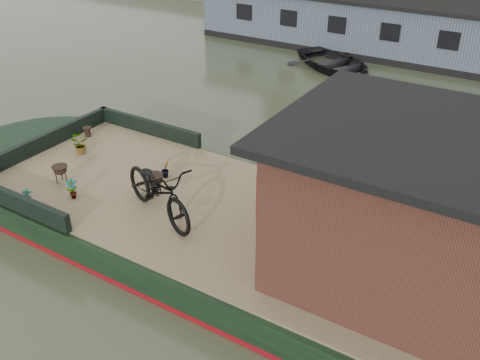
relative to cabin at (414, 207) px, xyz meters
The scene contains 15 objects.
ground 2.88m from the cabin, behind, with size 120.00×120.00×0.00m, color #2B3421.
houseboat_hull 3.87m from the cabin, behind, with size 14.01×4.02×0.60m.
houseboat_deck 2.52m from the cabin, behind, with size 11.80×3.80×0.05m, color #8C7E57.
bow_bulwark 7.33m from the cabin, behind, with size 3.00×4.00×0.35m.
cabin is the anchor object (origin of this frame).
bicycle 4.30m from the cabin, behind, with size 0.72×2.07×1.09m, color black.
potted_plant_a 6.17m from the cabin, 169.66° to the right, with size 0.22×0.15×0.41m, color #A04A2D.
potted_plant_b 5.15m from the cabin, behind, with size 0.19×0.15×0.35m, color maroon.
potted_plant_c 7.36m from the cabin, behind, with size 0.37×0.32×0.41m, color brown.
potted_plant_e 6.81m from the cabin, 165.36° to the right, with size 0.18×0.12×0.33m, color #95552B.
brazier_front 6.77m from the cabin, behind, with size 0.33×0.33×0.36m, color black, non-canonical shape.
brazier_rear 4.89m from the cabin, behind, with size 0.38×0.38×0.41m, color black, non-canonical shape.
bollard_port 7.93m from the cabin, behind, with size 0.20×0.20×0.23m, color black.
dinghy 12.07m from the cabin, 117.73° to the left, with size 2.57×3.59×0.74m, color black.
far_houseboat 14.20m from the cabin, 98.88° to the left, with size 20.40×4.40×2.11m.
Camera 1 is at (3.46, -6.76, 6.01)m, focal length 40.00 mm.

